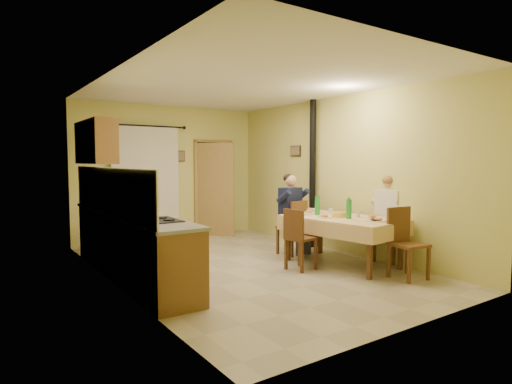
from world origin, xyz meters
TOP-DOWN VIEW (x-y plane):
  - floor at (0.00, 0.00)m, footprint 4.00×6.00m
  - room_shell at (0.00, 0.00)m, footprint 4.04×6.04m
  - kitchen_run at (-1.71, 0.40)m, footprint 0.64×3.64m
  - upper_cabinets at (-1.82, 1.70)m, footprint 0.35×1.40m
  - curtain at (-0.55, 2.90)m, footprint 1.70×0.07m
  - doorway at (0.99, 2.83)m, footprint 0.96×0.63m
  - dining_table at (1.30, -0.78)m, footprint 1.33×1.96m
  - tableware at (1.34, -0.88)m, footprint 0.83×1.62m
  - chair_far at (1.12, 0.25)m, footprint 0.46×0.46m
  - chair_near at (1.48, -1.86)m, footprint 0.48×0.48m
  - chair_right at (2.10, -1.07)m, footprint 0.45×0.45m
  - chair_left at (0.55, -0.64)m, footprint 0.43×0.43m
  - man_far at (1.12, 0.27)m, footprint 0.62×0.52m
  - man_right at (2.08, -1.07)m, footprint 0.53×0.62m
  - stove_flue at (1.90, 0.60)m, footprint 0.24×0.24m
  - picture_back at (0.25, 2.97)m, footprint 0.19×0.03m
  - picture_right at (1.97, 1.20)m, footprint 0.03×0.31m

SIDE VIEW (x-z plane):
  - floor at x=0.00m, z-range -0.01..0.01m
  - chair_left at x=0.55m, z-range -0.18..0.75m
  - chair_right at x=2.10m, z-range -0.18..0.76m
  - chair_far at x=1.12m, z-range -0.19..0.77m
  - chair_near at x=1.48m, z-range -0.20..0.79m
  - dining_table at x=1.30m, z-range 0.00..0.76m
  - kitchen_run at x=-1.71m, z-range -0.30..1.26m
  - tableware at x=1.34m, z-range 0.66..0.99m
  - man_far at x=1.12m, z-range 0.18..1.57m
  - man_right at x=2.08m, z-range 0.18..1.57m
  - stove_flue at x=1.90m, z-range -0.38..2.42m
  - doorway at x=0.99m, z-range -0.02..2.13m
  - curtain at x=-0.55m, z-range 0.15..2.37m
  - picture_back at x=0.25m, z-range 1.64..1.86m
  - room_shell at x=0.00m, z-range 0.41..3.23m
  - picture_right at x=1.97m, z-range 1.75..1.96m
  - upper_cabinets at x=-1.82m, z-range 1.60..2.30m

